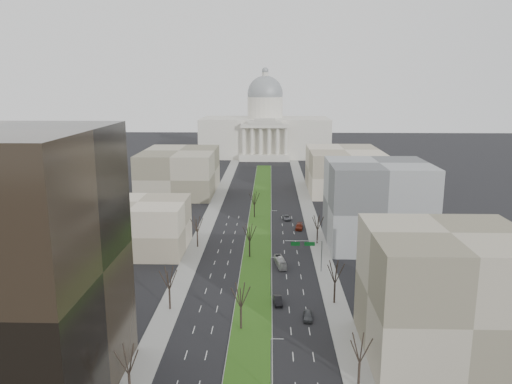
% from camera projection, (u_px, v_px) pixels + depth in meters
% --- Properties ---
extents(ground, '(600.00, 600.00, 0.00)m').
position_uv_depth(ground, '(260.00, 218.00, 173.14)').
color(ground, black).
rests_on(ground, ground).
extents(median, '(8.00, 222.03, 0.20)m').
position_uv_depth(median, '(260.00, 218.00, 172.13)').
color(median, '#999993').
rests_on(median, ground).
extents(sidewalk_left, '(5.00, 330.00, 0.15)m').
position_uv_depth(sidewalk_left, '(200.00, 239.00, 149.21)').
color(sidewalk_left, gray).
rests_on(sidewalk_left, ground).
extents(sidewalk_right, '(5.00, 330.00, 0.15)m').
position_uv_depth(sidewalk_right, '(317.00, 240.00, 148.24)').
color(sidewalk_right, gray).
rests_on(sidewalk_right, ground).
extents(capitol, '(80.00, 46.00, 55.00)m').
position_uv_depth(capitol, '(265.00, 130.00, 315.63)').
color(capitol, beige).
rests_on(capitol, ground).
extents(building_beige_left, '(26.00, 22.00, 14.00)m').
position_uv_depth(building_beige_left, '(139.00, 226.00, 138.39)').
color(building_beige_left, '#9E927A').
rests_on(building_beige_left, ground).
extents(building_tan_right, '(26.00, 24.00, 22.00)m').
position_uv_depth(building_tan_right, '(445.00, 295.00, 83.96)').
color(building_tan_right, gray).
rests_on(building_tan_right, ground).
extents(building_grey_right, '(28.00, 26.00, 24.00)m').
position_uv_depth(building_grey_right, '(377.00, 204.00, 142.28)').
color(building_grey_right, '#5D5F62').
rests_on(building_grey_right, ground).
extents(building_far_left, '(30.00, 40.00, 18.00)m').
position_uv_depth(building_far_left, '(180.00, 172.00, 211.22)').
color(building_far_left, gray).
rests_on(building_far_left, ground).
extents(building_far_right, '(30.00, 40.00, 18.00)m').
position_uv_depth(building_far_right, '(344.00, 170.00, 214.15)').
color(building_far_right, '#9E927A').
rests_on(building_far_right, ground).
extents(tree_left_near, '(5.10, 5.10, 9.18)m').
position_uv_depth(tree_left_near, '(128.00, 359.00, 72.64)').
color(tree_left_near, black).
rests_on(tree_left_near, ground).
extents(tree_left_mid, '(5.40, 5.40, 9.72)m').
position_uv_depth(tree_left_mid, '(169.00, 278.00, 101.84)').
color(tree_left_mid, black).
rests_on(tree_left_mid, ground).
extents(tree_left_far, '(5.28, 5.28, 9.50)m').
position_uv_depth(tree_left_far, '(197.00, 224.00, 140.91)').
color(tree_left_far, black).
rests_on(tree_left_far, ground).
extents(tree_right_near, '(5.16, 5.16, 9.29)m').
position_uv_depth(tree_right_near, '(360.00, 348.00, 75.57)').
color(tree_right_near, black).
rests_on(tree_right_near, ground).
extents(tree_right_mid, '(5.52, 5.52, 9.94)m').
position_uv_depth(tree_right_mid, '(335.00, 272.00, 104.75)').
color(tree_right_mid, black).
rests_on(tree_right_mid, ground).
extents(tree_right_far, '(5.04, 5.04, 9.07)m').
position_uv_depth(tree_right_far, '(318.00, 222.00, 143.93)').
color(tree_right_far, black).
rests_on(tree_right_far, ground).
extents(tree_median_a, '(5.40, 5.40, 9.72)m').
position_uv_depth(tree_median_a, '(241.00, 295.00, 93.61)').
color(tree_median_a, black).
rests_on(tree_median_a, ground).
extents(tree_median_b, '(5.40, 5.40, 9.72)m').
position_uv_depth(tree_median_b, '(250.00, 232.00, 132.65)').
color(tree_median_b, black).
rests_on(tree_median_b, ground).
extents(tree_median_c, '(5.40, 5.40, 9.72)m').
position_uv_depth(tree_median_c, '(254.00, 198.00, 171.69)').
color(tree_median_c, black).
rests_on(tree_median_c, ground).
extents(streetlamp_median_a, '(1.90, 0.20, 9.16)m').
position_uv_depth(streetlamp_median_a, '(272.00, 365.00, 74.40)').
color(streetlamp_median_a, gray).
rests_on(streetlamp_median_a, ground).
extents(streetlamp_median_b, '(1.90, 0.20, 9.16)m').
position_uv_depth(streetlamp_median_b, '(271.00, 276.00, 108.56)').
color(streetlamp_median_b, gray).
rests_on(streetlamp_median_b, ground).
extents(streetlamp_median_c, '(1.90, 0.20, 9.16)m').
position_uv_depth(streetlamp_median_c, '(271.00, 225.00, 147.60)').
color(streetlamp_median_c, gray).
rests_on(streetlamp_median_c, ground).
extents(mast_arm_signs, '(9.12, 0.24, 8.09)m').
position_uv_depth(mast_arm_signs, '(311.00, 248.00, 122.67)').
color(mast_arm_signs, gray).
rests_on(mast_arm_signs, ground).
extents(car_grey_near, '(2.14, 4.66, 1.55)m').
position_uv_depth(car_grey_near, '(308.00, 316.00, 98.94)').
color(car_grey_near, '#424448').
rests_on(car_grey_near, ground).
extents(car_black, '(2.02, 4.86, 1.56)m').
position_uv_depth(car_black, '(278.00, 300.00, 105.83)').
color(car_black, black).
rests_on(car_black, ground).
extents(car_red, '(2.85, 5.78, 1.62)m').
position_uv_depth(car_red, '(299.00, 227.00, 159.64)').
color(car_red, maroon).
rests_on(car_red, ground).
extents(car_grey_far, '(3.21, 5.54, 1.45)m').
position_uv_depth(car_grey_far, '(287.00, 218.00, 170.66)').
color(car_grey_far, '#56575F').
rests_on(car_grey_far, ground).
extents(box_van, '(3.19, 8.17, 2.22)m').
position_uv_depth(box_van, '(280.00, 262.00, 127.41)').
color(box_van, '#B8B8B8').
rests_on(box_van, ground).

